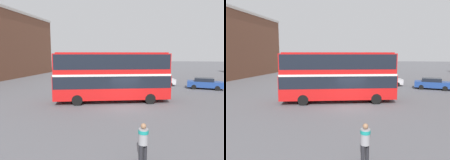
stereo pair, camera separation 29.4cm
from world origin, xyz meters
The scene contains 6 objects.
ground_plane centered at (0.00, 0.00, 0.00)m, with size 240.00×240.00×0.00m, color #5B5B60.
double_decker_bus centered at (-1.48, 1.68, 2.73)m, with size 11.12×5.18×4.78m.
pedestrian_foreground centered at (1.70, -8.98, 1.08)m, with size 0.61×0.61×1.77m.
parked_car_kerb_near centered at (-5.90, 15.46, 0.84)m, with size 4.26×2.09×1.69m.
parked_car_kerb_far centered at (3.77, 13.04, 0.79)m, with size 4.56×2.49×1.58m.
parked_car_side_street centered at (9.50, 11.02, 0.76)m, with size 4.76×2.70×1.48m.
Camera 2 is at (2.07, -17.00, 4.61)m, focal length 32.00 mm.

